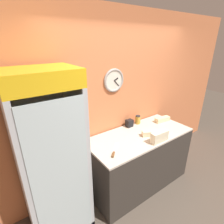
# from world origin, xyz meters

# --- Properties ---
(ground_plane) EXTENTS (14.00, 14.00, 0.00)m
(ground_plane) POSITION_xyz_m (0.00, 0.00, 0.00)
(ground_plane) COLOR #4C4238
(wall_back) EXTENTS (5.20, 0.09, 2.70)m
(wall_back) POSITION_xyz_m (-0.00, 1.35, 1.35)
(wall_back) COLOR #D17547
(wall_back) RESTS_ON ground_plane
(prep_counter) EXTENTS (1.66, 0.75, 0.93)m
(prep_counter) POSITION_xyz_m (0.00, 0.92, 0.46)
(prep_counter) COLOR #332D28
(prep_counter) RESTS_ON ground_plane
(beverage_cooler) EXTENTS (0.69, 0.62, 2.03)m
(beverage_cooler) POSITION_xyz_m (-1.32, 1.04, 1.10)
(beverage_cooler) COLOR #B2B7BC
(beverage_cooler) RESTS_ON ground_plane
(sandwich_stack_bottom) EXTENTS (0.28, 0.10, 0.08)m
(sandwich_stack_bottom) POSITION_xyz_m (0.08, 0.62, 0.96)
(sandwich_stack_bottom) COLOR beige
(sandwich_stack_bottom) RESTS_ON prep_counter
(sandwich_stack_middle) EXTENTS (0.28, 0.10, 0.08)m
(sandwich_stack_middle) POSITION_xyz_m (0.08, 0.62, 1.04)
(sandwich_stack_middle) COLOR beige
(sandwich_stack_middle) RESTS_ON sandwich_stack_bottom
(sandwich_flat_left) EXTENTS (0.30, 0.21, 0.08)m
(sandwich_flat_left) POSITION_xyz_m (0.11, 0.80, 0.97)
(sandwich_flat_left) COLOR beige
(sandwich_flat_left) RESTS_ON prep_counter
(sandwich_flat_right) EXTENTS (0.29, 0.13, 0.08)m
(sandwich_flat_right) POSITION_xyz_m (0.64, 1.03, 0.96)
(sandwich_flat_right) COLOR beige
(sandwich_flat_right) RESTS_ON prep_counter
(chefs_knife) EXTENTS (0.27, 0.26, 0.02)m
(chefs_knife) POSITION_xyz_m (-0.59, 0.78, 0.93)
(chefs_knife) COLOR silver
(chefs_knife) RESTS_ON prep_counter
(condiment_jar) EXTENTS (0.09, 0.09, 0.15)m
(condiment_jar) POSITION_xyz_m (0.23, 1.22, 1.00)
(condiment_jar) COLOR gold
(condiment_jar) RESTS_ON prep_counter
(napkin_dispenser) EXTENTS (0.11, 0.09, 0.12)m
(napkin_dispenser) POSITION_xyz_m (0.04, 1.22, 0.99)
(napkin_dispenser) COLOR black
(napkin_dispenser) RESTS_ON prep_counter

